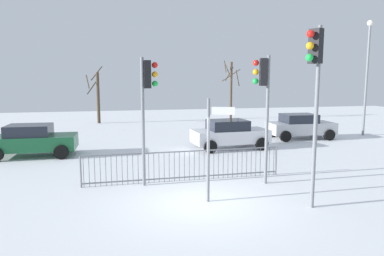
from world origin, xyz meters
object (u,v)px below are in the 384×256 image
(car_white_far, at_px, (230,134))
(car_silver_trailing, at_px, (300,126))
(traffic_light_foreground_right, at_px, (263,91))
(street_lamp, at_px, (367,66))
(traffic_light_rear_right, at_px, (315,77))
(bare_tree_centre, at_px, (231,88))
(bare_tree_left, at_px, (97,96))
(car_green_mid, at_px, (32,140))
(traffic_light_mid_right, at_px, (147,92))
(direction_sign_post, at_px, (210,145))

(car_white_far, xyz_separation_m, car_silver_trailing, (5.01, 1.96, 0.00))
(traffic_light_foreground_right, xyz_separation_m, street_lamp, (10.35, 8.35, 1.09))
(traffic_light_foreground_right, distance_m, traffic_light_rear_right, 2.59)
(bare_tree_centre, bearing_deg, bare_tree_left, -177.25)
(car_green_mid, distance_m, bare_tree_left, 12.18)
(traffic_light_rear_right, relative_size, bare_tree_left, 1.11)
(car_silver_trailing, bearing_deg, car_white_far, -156.83)
(traffic_light_mid_right, xyz_separation_m, bare_tree_left, (-2.30, 17.45, -0.95))
(traffic_light_foreground_right, relative_size, street_lamp, 0.62)
(street_lamp, xyz_separation_m, bare_tree_centre, (-5.32, 10.26, -1.57))
(traffic_light_foreground_right, height_order, car_white_far, traffic_light_foreground_right)
(traffic_light_rear_right, distance_m, street_lamp, 14.79)
(direction_sign_post, height_order, street_lamp, street_lamp)
(direction_sign_post, distance_m, bare_tree_left, 19.87)
(car_green_mid, xyz_separation_m, car_white_far, (9.42, -0.16, 0.00))
(direction_sign_post, relative_size, car_white_far, 0.78)
(traffic_light_foreground_right, xyz_separation_m, car_white_far, (0.84, 6.07, -2.42))
(car_silver_trailing, height_order, street_lamp, street_lamp)
(traffic_light_mid_right, relative_size, direction_sign_post, 1.41)
(direction_sign_post, xyz_separation_m, car_white_far, (3.03, 7.48, -0.93))
(bare_tree_left, bearing_deg, direction_sign_post, -78.64)
(car_white_far, bearing_deg, street_lamp, 9.99)
(traffic_light_rear_right, height_order, street_lamp, street_lamp)
(car_green_mid, height_order, car_silver_trailing, same)
(car_silver_trailing, distance_m, bare_tree_left, 15.67)
(traffic_light_foreground_right, distance_m, street_lamp, 13.34)
(traffic_light_mid_right, distance_m, traffic_light_rear_right, 5.24)
(traffic_light_rear_right, distance_m, direction_sign_post, 3.39)
(traffic_light_rear_right, height_order, car_silver_trailing, traffic_light_rear_right)
(car_silver_trailing, bearing_deg, direction_sign_post, -128.63)
(car_green_mid, bearing_deg, car_white_far, 0.55)
(direction_sign_post, height_order, bare_tree_left, bare_tree_left)
(car_white_far, bearing_deg, car_silver_trailing, 17.90)
(street_lamp, height_order, bare_tree_left, street_lamp)
(traffic_light_foreground_right, height_order, street_lamp, street_lamp)
(direction_sign_post, bearing_deg, car_white_far, 87.32)
(traffic_light_foreground_right, xyz_separation_m, bare_tree_left, (-6.11, 18.07, -1.01))
(traffic_light_foreground_right, height_order, traffic_light_rear_right, traffic_light_rear_right)
(car_green_mid, xyz_separation_m, street_lamp, (18.94, 2.12, 3.51))
(car_green_mid, relative_size, street_lamp, 0.55)
(bare_tree_centre, bearing_deg, car_green_mid, -137.74)
(direction_sign_post, distance_m, car_silver_trailing, 12.44)
(car_white_far, xyz_separation_m, street_lamp, (9.51, 2.28, 3.51))
(car_white_far, relative_size, car_silver_trailing, 1.01)
(traffic_light_foreground_right, height_order, bare_tree_left, bare_tree_left)
(traffic_light_foreground_right, relative_size, bare_tree_left, 0.97)
(traffic_light_foreground_right, relative_size, car_green_mid, 1.13)
(traffic_light_foreground_right, distance_m, traffic_light_mid_right, 3.86)
(car_white_far, relative_size, street_lamp, 0.56)
(bare_tree_centre, bearing_deg, traffic_light_mid_right, -116.17)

